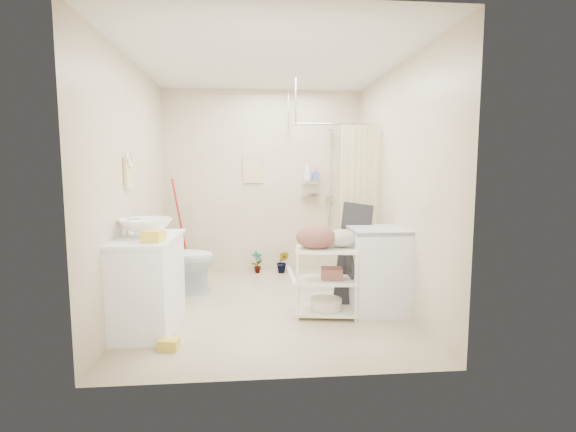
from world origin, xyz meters
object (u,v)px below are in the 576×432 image
toilet (180,259)px  laundry_rack (326,275)px  washing_machine (378,269)px  vanity (148,282)px

toilet → laundry_rack: 1.87m
toilet → washing_machine: (2.18, -0.83, 0.02)m
toilet → laundry_rack: (1.61, -0.96, 0.01)m
washing_machine → laundry_rack: 0.59m
toilet → washing_machine: washing_machine is taller
laundry_rack → toilet: bearing=157.7°
vanity → washing_machine: (2.30, 0.28, 0.01)m
vanity → laundry_rack: bearing=6.2°
toilet → washing_machine: bearing=-105.9°
vanity → toilet: bearing=85.1°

